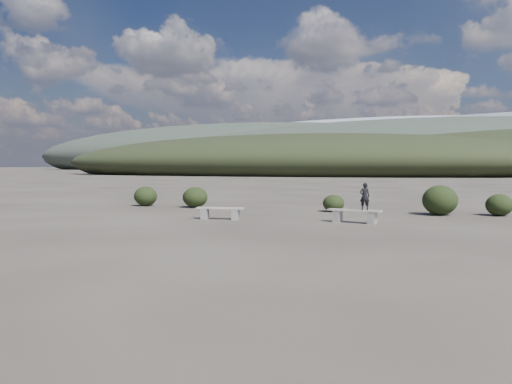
% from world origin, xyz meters
% --- Properties ---
extents(ground, '(1200.00, 1200.00, 0.00)m').
position_xyz_m(ground, '(0.00, 0.00, 0.00)').
color(ground, '#332D27').
rests_on(ground, ground).
extents(bench_left, '(1.79, 0.64, 0.44)m').
position_xyz_m(bench_left, '(-2.14, 4.68, 0.27)').
color(bench_left, gray).
rests_on(bench_left, ground).
extents(bench_right, '(1.88, 0.66, 0.46)m').
position_xyz_m(bench_right, '(2.68, 5.23, 0.28)').
color(bench_right, gray).
rests_on(bench_right, ground).
extents(seated_person, '(0.39, 0.32, 0.93)m').
position_xyz_m(seated_person, '(3.03, 5.18, 0.93)').
color(seated_person, black).
rests_on(seated_person, bench_right).
extents(shrub_a, '(1.18, 1.18, 0.97)m').
position_xyz_m(shrub_a, '(-5.43, 9.05, 0.48)').
color(shrub_a, black).
rests_on(shrub_a, ground).
extents(shrub_c, '(0.92, 0.92, 0.73)m').
position_xyz_m(shrub_c, '(1.16, 9.12, 0.37)').
color(shrub_c, black).
rests_on(shrub_c, ground).
extents(shrub_d, '(1.37, 1.37, 1.19)m').
position_xyz_m(shrub_d, '(5.43, 9.17, 0.60)').
color(shrub_d, black).
rests_on(shrub_d, ground).
extents(shrub_e, '(1.03, 1.03, 0.86)m').
position_xyz_m(shrub_e, '(7.62, 9.69, 0.43)').
color(shrub_e, black).
rests_on(shrub_e, ground).
extents(shrub_f, '(1.13, 1.13, 0.95)m').
position_xyz_m(shrub_f, '(-8.13, 9.02, 0.48)').
color(shrub_f, black).
rests_on(shrub_f, ground).
extents(mountain_ridges, '(500.00, 400.00, 56.00)m').
position_xyz_m(mountain_ridges, '(-7.48, 339.06, 10.84)').
color(mountain_ridges, black).
rests_on(mountain_ridges, ground).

